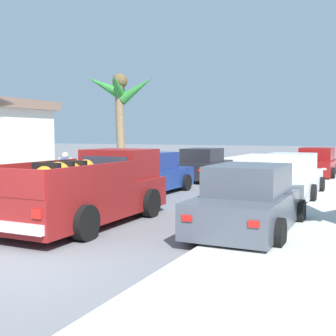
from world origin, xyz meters
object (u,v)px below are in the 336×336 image
at_px(pickup_truck, 90,191).
at_px(car_left_far, 249,201).
at_px(pedestrian, 65,171).
at_px(palm_tree_left_fore, 121,96).
at_px(car_left_near, 150,174).
at_px(car_right_near, 291,177).
at_px(car_left_mid, 203,165).
at_px(car_right_mid, 317,164).

xyz_separation_m(pickup_truck, car_left_far, (3.86, 0.65, -0.10)).
distance_m(pickup_truck, pedestrian, 4.79).
height_order(palm_tree_left_fore, pedestrian, palm_tree_left_fore).
bearing_deg(car_left_near, pickup_truck, -77.00).
bearing_deg(car_left_far, car_right_near, 91.83).
distance_m(car_left_mid, palm_tree_left_fore, 5.68).
bearing_deg(car_left_near, car_right_near, 14.13).
bearing_deg(palm_tree_left_fore, car_right_mid, 22.28).
xyz_separation_m(car_left_mid, palm_tree_left_fore, (-4.48, -0.14, 3.48)).
xyz_separation_m(car_right_near, car_right_mid, (-0.07, 7.75, 0.00)).
bearing_deg(car_left_mid, car_right_mid, 37.28).
xyz_separation_m(car_right_near, car_left_far, (0.20, -6.19, 0.00)).
height_order(car_left_near, pedestrian, pedestrian).
xyz_separation_m(car_right_near, car_left_mid, (-4.89, 4.08, 0.00)).
bearing_deg(pedestrian, car_left_mid, 73.74).
bearing_deg(car_left_far, pickup_truck, -170.50).
height_order(car_right_near, car_right_mid, same).
relative_size(car_left_near, car_right_mid, 1.00).
xyz_separation_m(car_left_near, car_right_near, (4.96, 1.25, 0.00)).
bearing_deg(car_left_mid, car_right_near, -39.86).
height_order(car_left_near, palm_tree_left_fore, palm_tree_left_fore).
bearing_deg(car_right_mid, car_left_mid, -142.72).
bearing_deg(car_right_mid, palm_tree_left_fore, -157.72).
distance_m(palm_tree_left_fore, pedestrian, 8.44).
bearing_deg(car_left_mid, pedestrian, -106.26).
relative_size(car_left_mid, palm_tree_left_fore, 0.80).
relative_size(car_left_mid, pedestrian, 2.70).
bearing_deg(car_left_mid, palm_tree_left_fore, -178.17).
xyz_separation_m(car_right_mid, pedestrian, (-7.03, -11.25, 0.20)).
bearing_deg(pickup_truck, car_left_mid, 96.38).
bearing_deg(pedestrian, pickup_truck, -44.18).
xyz_separation_m(pickup_truck, palm_tree_left_fore, (-5.70, 10.78, 3.38)).
relative_size(car_left_near, car_right_near, 1.00).
xyz_separation_m(car_left_near, palm_tree_left_fore, (-4.41, 5.19, 3.48)).
distance_m(car_right_near, car_right_mid, 7.75).
relative_size(pickup_truck, car_left_near, 1.22).
height_order(car_right_near, car_left_mid, same).
distance_m(pickup_truck, car_right_mid, 15.02).
height_order(pickup_truck, palm_tree_left_fore, palm_tree_left_fore).
relative_size(car_right_mid, palm_tree_left_fore, 0.80).
xyz_separation_m(car_left_near, car_right_mid, (4.88, 9.00, 0.00)).
relative_size(car_right_mid, pedestrian, 2.69).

